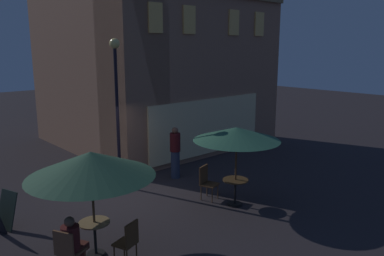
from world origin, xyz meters
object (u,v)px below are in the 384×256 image
object	(u,v)px
cafe_table_0	(95,233)
patio_umbrella_1	(237,134)
menu_sandwich_board	(0,213)
cafe_chair_0	(68,249)
patio_umbrella_0	(91,164)
cafe_chair_1	(129,240)
cafe_chair_2	(206,180)
cafe_table_1	(235,187)
patron_standing_1	(175,153)
patron_seated_0	(73,241)
street_lamp_near_corner	(116,91)

from	to	relation	value
cafe_table_0	patio_umbrella_1	size ratio (longest dim) A/B	0.33
menu_sandwich_board	patio_umbrella_1	bearing A→B (deg)	-45.49
patio_umbrella_1	cafe_chair_0	world-z (taller)	patio_umbrella_1
patio_umbrella_0	cafe_table_0	bearing A→B (deg)	-146.31
patio_umbrella_1	cafe_chair_1	size ratio (longest dim) A/B	2.42
cafe_table_0	patio_umbrella_1	bearing A→B (deg)	-2.99
cafe_chair_2	patio_umbrella_1	bearing A→B (deg)	0.00
cafe_table_1	patio_umbrella_0	world-z (taller)	patio_umbrella_0
cafe_chair_2	patron_standing_1	xyz separation A→B (m)	(0.49, 1.96, 0.30)
cafe_chair_0	patron_standing_1	xyz separation A→B (m)	(5.04, 2.96, 0.27)
patron_standing_1	cafe_table_0	bearing A→B (deg)	177.92
cafe_table_1	patron_standing_1	size ratio (longest dim) A/B	0.43
patio_umbrella_0	patron_seated_0	world-z (taller)	patio_umbrella_0
cafe_table_1	cafe_chair_1	xyz separation A→B (m)	(-3.78, -0.60, 0.05)
street_lamp_near_corner	patio_umbrella_0	world-z (taller)	street_lamp_near_corner
cafe_table_1	cafe_chair_0	xyz separation A→B (m)	(-4.81, -0.15, 0.07)
cafe_chair_1	patio_umbrella_1	bearing A→B (deg)	-100.53
cafe_chair_0	cafe_chair_1	distance (m)	1.12
patio_umbrella_0	cafe_chair_0	bearing A→B (deg)	-154.03
cafe_table_1	patio_umbrella_1	distance (m)	1.47
patio_umbrella_0	cafe_chair_0	distance (m)	1.61
patio_umbrella_1	cafe_chair_1	world-z (taller)	patio_umbrella_1
menu_sandwich_board	cafe_chair_2	xyz separation A→B (m)	(4.92, -1.82, 0.10)
street_lamp_near_corner	menu_sandwich_board	world-z (taller)	street_lamp_near_corner
cafe_chair_0	street_lamp_near_corner	bearing A→B (deg)	20.87
cafe_chair_2	patron_standing_1	distance (m)	2.04
patio_umbrella_0	patio_umbrella_1	distance (m)	4.08
menu_sandwich_board	cafe_chair_0	distance (m)	2.84
cafe_chair_1	menu_sandwich_board	bearing A→B (deg)	3.76
cafe_chair_2	patron_standing_1	world-z (taller)	patron_standing_1
patron_seated_0	patron_standing_1	xyz separation A→B (m)	(4.90, 2.89, 0.19)
patio_umbrella_0	menu_sandwich_board	bearing A→B (deg)	114.45
street_lamp_near_corner	cafe_table_1	xyz separation A→B (m)	(1.56, -3.32, -2.44)
street_lamp_near_corner	cafe_table_1	world-z (taller)	street_lamp_near_corner
patio_umbrella_1	cafe_chair_2	world-z (taller)	patio_umbrella_1
patio_umbrella_0	cafe_chair_2	world-z (taller)	patio_umbrella_0
menu_sandwich_board	patio_umbrella_1	size ratio (longest dim) A/B	0.39
patio_umbrella_1	cafe_chair_2	xyz separation A→B (m)	(-0.26, 0.85, -1.43)
cafe_table_1	patio_umbrella_1	world-z (taller)	patio_umbrella_1
patio_umbrella_1	cafe_chair_0	size ratio (longest dim) A/B	2.38
cafe_table_0	patron_seated_0	distance (m)	0.69
street_lamp_near_corner	patron_standing_1	world-z (taller)	street_lamp_near_corner
street_lamp_near_corner	patron_standing_1	size ratio (longest dim) A/B	2.63
patio_umbrella_0	cafe_chair_2	bearing A→B (deg)	9.48
cafe_chair_1	patron_standing_1	distance (m)	5.27
street_lamp_near_corner	menu_sandwich_board	bearing A→B (deg)	-169.77
street_lamp_near_corner	cafe_chair_1	world-z (taller)	street_lamp_near_corner
cafe_chair_0	patron_standing_1	size ratio (longest dim) A/B	0.57
cafe_chair_0	patron_standing_1	bearing A→B (deg)	4.42
cafe_table_1	cafe_chair_1	bearing A→B (deg)	-171.03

